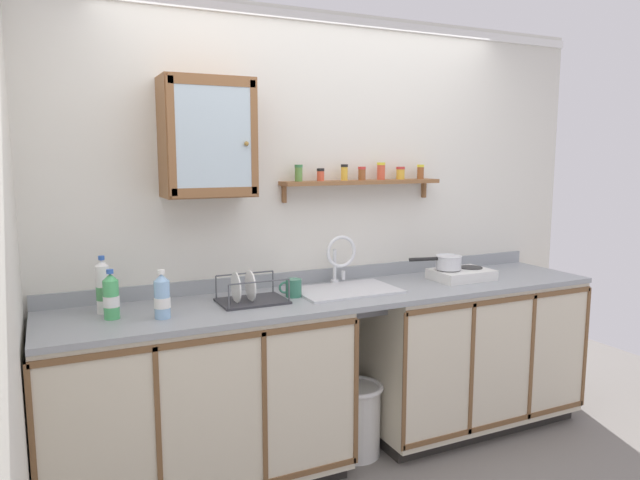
% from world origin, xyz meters
% --- Properties ---
extents(floor, '(6.24, 6.24, 0.00)m').
position_xyz_m(floor, '(0.00, 0.00, 0.00)').
color(floor, slate).
rests_on(floor, ground).
extents(back_wall, '(3.84, 0.07, 2.56)m').
position_xyz_m(back_wall, '(0.00, 0.64, 1.29)').
color(back_wall, silver).
rests_on(back_wall, ground).
extents(side_wall_left, '(0.05, 3.41, 2.56)m').
position_xyz_m(side_wall_left, '(-1.65, -0.29, 1.28)').
color(side_wall_left, silver).
rests_on(side_wall_left, ground).
extents(lower_cabinet_run, '(1.54, 0.64, 0.93)m').
position_xyz_m(lower_cabinet_run, '(-0.84, 0.30, 0.47)').
color(lower_cabinet_run, black).
rests_on(lower_cabinet_run, ground).
extents(lower_cabinet_run_right, '(1.41, 0.64, 0.93)m').
position_xyz_m(lower_cabinet_run_right, '(0.91, 0.30, 0.47)').
color(lower_cabinet_run_right, black).
rests_on(lower_cabinet_run_right, ground).
extents(countertop, '(3.20, 0.66, 0.03)m').
position_xyz_m(countertop, '(0.00, 0.30, 0.95)').
color(countertop, gray).
rests_on(countertop, lower_cabinet_run).
extents(backsplash, '(3.20, 0.02, 0.08)m').
position_xyz_m(backsplash, '(0.00, 0.60, 1.00)').
color(backsplash, gray).
rests_on(backsplash, countertop).
extents(sink, '(0.58, 0.42, 0.42)m').
position_xyz_m(sink, '(0.04, 0.34, 0.95)').
color(sink, silver).
rests_on(sink, countertop).
extents(hot_plate_stove, '(0.36, 0.26, 0.07)m').
position_xyz_m(hot_plate_stove, '(0.83, 0.29, 1.00)').
color(hot_plate_stove, silver).
rests_on(hot_plate_stove, countertop).
extents(saucepan, '(0.34, 0.16, 0.09)m').
position_xyz_m(saucepan, '(0.74, 0.31, 1.08)').
color(saucepan, silver).
rests_on(saucepan, hot_plate_stove).
extents(bottle_opaque_white_0, '(0.07, 0.07, 0.29)m').
position_xyz_m(bottle_opaque_white_0, '(-1.26, 0.41, 1.09)').
color(bottle_opaque_white_0, white).
rests_on(bottle_opaque_white_0, countertop).
extents(bottle_soda_green_1, '(0.07, 0.07, 0.24)m').
position_xyz_m(bottle_soda_green_1, '(-1.24, 0.29, 1.07)').
color(bottle_soda_green_1, '#4CB266').
rests_on(bottle_soda_green_1, countertop).
extents(bottle_water_blue_2, '(0.08, 0.08, 0.23)m').
position_xyz_m(bottle_water_blue_2, '(-1.02, 0.20, 1.07)').
color(bottle_water_blue_2, '#8CB7E0').
rests_on(bottle_water_blue_2, countertop).
extents(dish_rack, '(0.35, 0.26, 0.17)m').
position_xyz_m(dish_rack, '(-0.55, 0.30, 1.00)').
color(dish_rack, '#333338').
rests_on(dish_rack, countertop).
extents(mug, '(0.13, 0.09, 0.10)m').
position_xyz_m(mug, '(-0.29, 0.32, 1.01)').
color(mug, '#337259').
rests_on(mug, countertop).
extents(wall_cabinet, '(0.47, 0.29, 0.62)m').
position_xyz_m(wall_cabinet, '(-0.70, 0.48, 1.82)').
color(wall_cabinet, brown).
extents(spice_shelf, '(1.04, 0.14, 0.23)m').
position_xyz_m(spice_shelf, '(0.26, 0.54, 1.58)').
color(spice_shelf, brown).
extents(trash_bin, '(0.31, 0.31, 0.42)m').
position_xyz_m(trash_bin, '(0.06, 0.25, 0.22)').
color(trash_bin, silver).
rests_on(trash_bin, ground).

